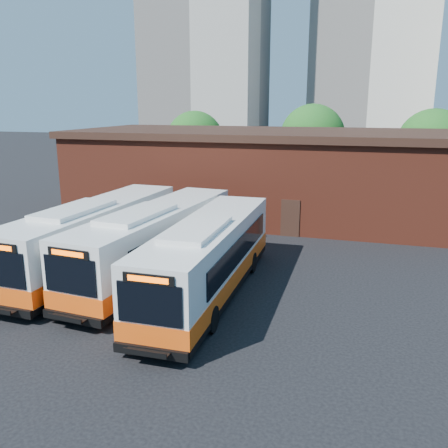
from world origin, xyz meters
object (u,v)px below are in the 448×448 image
(bus_midwest, at_px, (156,244))
(transit_worker, at_px, (183,321))
(bus_west, at_px, (96,239))
(bus_mideast, at_px, (209,260))

(bus_midwest, bearing_deg, transit_worker, -53.32)
(bus_west, relative_size, bus_midwest, 1.00)
(bus_west, height_order, bus_mideast, bus_west)
(bus_midwest, relative_size, bus_mideast, 1.03)
(bus_midwest, distance_m, transit_worker, 7.46)
(bus_mideast, xyz_separation_m, transit_worker, (0.64, -4.81, -0.62))
(bus_west, distance_m, bus_mideast, 6.68)
(bus_midwest, height_order, transit_worker, bus_midwest)
(bus_west, bearing_deg, transit_worker, -38.61)
(bus_mideast, bearing_deg, bus_west, 166.95)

